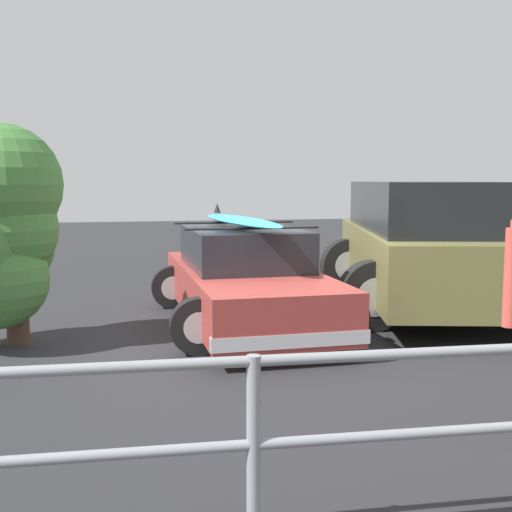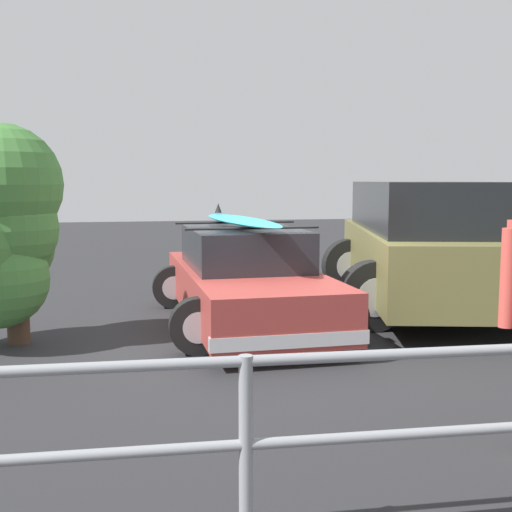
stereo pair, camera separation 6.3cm
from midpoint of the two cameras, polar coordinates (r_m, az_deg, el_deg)
The scene contains 3 objects.
ground_plane at distance 7.56m, azimuth 0.73°, elevation -7.37°, with size 44.00×44.00×0.02m, color #28282B.
sedan_car at distance 8.19m, azimuth -1.17°, elevation -2.01°, with size 2.28×4.19×1.51m.
suv_car at distance 9.46m, azimuth 14.75°, elevation 1.15°, with size 3.44×5.11×1.81m.
Camera 1 is at (1.64, 7.14, 1.83)m, focal length 45.00 mm.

